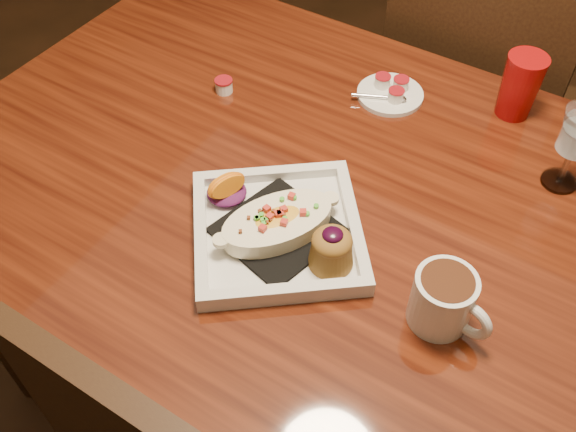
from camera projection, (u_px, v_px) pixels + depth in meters
The scene contains 8 objects.
floor at pixel (334, 402), 1.62m from camera, with size 7.00×7.00×0.00m, color black.
table at pixel (354, 239), 1.12m from camera, with size 1.50×0.90×0.75m.
chair_far at pixel (471, 109), 1.58m from camera, with size 0.42×0.42×0.93m.
plate at pixel (283, 230), 0.98m from camera, with size 0.36×0.36×0.08m.
coffee_mug at pixel (444, 299), 0.87m from camera, with size 0.12×0.09×0.09m.
saucer at pixel (390, 92), 1.22m from camera, with size 0.13×0.13×0.09m.
creamer_loose at pixel (224, 85), 1.23m from camera, with size 0.03×0.03×0.03m.
red_tumbler at pixel (520, 86), 1.15m from camera, with size 0.07×0.07×0.12m, color #A30B0C.
Camera 1 is at (0.28, -0.66, 1.53)m, focal length 40.00 mm.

